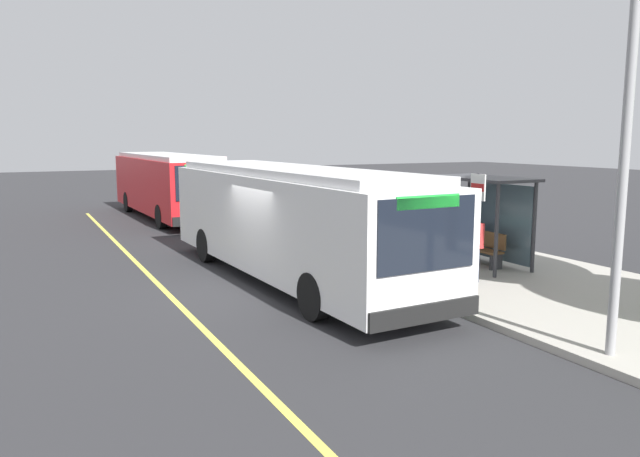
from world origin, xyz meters
TOP-DOWN VIEW (x-y plane):
  - ground_plane at (0.00, 0.00)m, footprint 120.00×120.00m
  - sidewalk_curb at (0.00, 6.00)m, footprint 44.00×6.40m
  - lane_stripe_center at (0.00, -2.20)m, footprint 36.00×0.14m
  - transit_bus_main at (-0.56, 1.01)m, footprint 11.27×3.03m
  - transit_bus_second at (-14.55, 1.02)m, footprint 10.90×2.94m
  - bus_shelter at (0.63, 6.36)m, footprint 2.90×1.60m
  - waiting_bench at (0.73, 6.29)m, footprint 1.60×0.48m
  - route_sign_post at (3.69, 3.51)m, footprint 0.44×0.08m
  - pedestrian_commuter at (2.29, 4.69)m, footprint 0.24×0.40m
  - utility_pole at (7.26, 3.30)m, footprint 0.16×0.16m

SIDE VIEW (x-z plane):
  - ground_plane at x=0.00m, z-range 0.00..0.00m
  - lane_stripe_center at x=0.00m, z-range 0.00..0.01m
  - sidewalk_curb at x=0.00m, z-range 0.00..0.15m
  - waiting_bench at x=0.73m, z-range 0.16..1.11m
  - pedestrian_commuter at x=2.29m, z-range 0.27..1.96m
  - transit_bus_second at x=-14.55m, z-range 0.14..3.09m
  - transit_bus_main at x=-0.56m, z-range 0.14..3.09m
  - bus_shelter at x=0.63m, z-range 0.68..3.16m
  - route_sign_post at x=3.69m, z-range 0.56..3.36m
  - utility_pole at x=7.26m, z-range 0.15..6.55m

